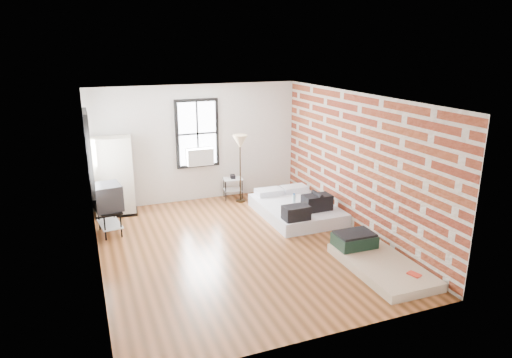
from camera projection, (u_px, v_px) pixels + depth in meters
name	position (u px, v px, depth m)	size (l,w,h in m)	color
ground	(239.00, 247.00, 8.64)	(6.00, 6.00, 0.00)	#563116
room_shell	(244.00, 153.00, 8.55)	(5.02, 6.02, 2.80)	silver
mattress_main	(297.00, 208.00, 10.15)	(1.56, 2.10, 0.67)	white
mattress_bare	(375.00, 259.00, 7.87)	(1.05, 1.96, 0.42)	#CAB192
wardrobe	(114.00, 177.00, 10.06)	(0.94, 0.60, 1.76)	black
side_table	(233.00, 183.00, 11.23)	(0.52, 0.44, 0.61)	black
floor_lamp	(240.00, 145.00, 10.74)	(0.35, 0.35, 1.64)	black
tv_stand	(108.00, 199.00, 9.05)	(0.59, 0.78, 1.04)	black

